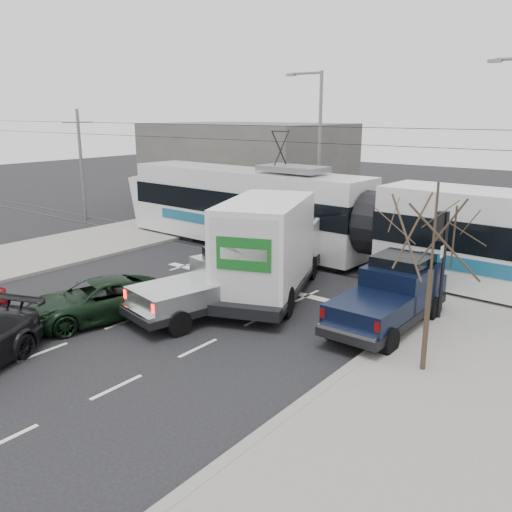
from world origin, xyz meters
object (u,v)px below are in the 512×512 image
Objects in this scene: tram at (376,225)px; navy_pickup at (392,294)px; traffic_signal at (441,242)px; street_lamp_far at (317,143)px; box_truck at (270,248)px; green_car at (97,300)px; bare_tree at (434,236)px; silver_pickup at (220,281)px.

tram reaches higher than navy_pickup.
traffic_signal is 5.89m from tram.
box_truck is at bearing -66.52° from street_lamp_far.
street_lamp_far reaches higher than navy_pickup.
box_truck reaches higher than traffic_signal.
traffic_signal reaches higher than green_car.
green_car is at bearing -84.59° from street_lamp_far.
bare_tree is at bearing -74.24° from traffic_signal.
silver_pickup is (-2.12, -7.76, -1.02)m from tram.
silver_pickup is at bearing -149.63° from traffic_signal.
navy_pickup is at bearing -22.77° from box_truck.
green_car is (-3.15, -5.53, -1.20)m from box_truck.
bare_tree is at bearing 9.89° from silver_pickup.
tram is (-4.23, 4.04, -0.64)m from traffic_signal.
street_lamp_far is at bearing 91.90° from box_truck.
bare_tree is at bearing -48.88° from street_lamp_far.
silver_pickup is 2.55m from box_truck.
street_lamp_far is (-10.66, 9.50, 2.37)m from traffic_signal.
tram reaches higher than box_truck.
box_truck is at bearing 92.59° from silver_pickup.
box_truck reaches higher than navy_pickup.
street_lamp_far is at bearing 112.48° from green_car.
green_car is at bearing -141.28° from box_truck.
street_lamp_far is at bearing 131.93° from navy_pickup.
green_car is (-9.11, -6.86, -2.07)m from traffic_signal.
street_lamp_far is at bearing 141.92° from tram.
traffic_signal is at bearing 54.05° from green_car.
box_truck is 1.65× the size of green_car.
traffic_signal is 0.45× the size of box_truck.
street_lamp_far is at bearing 138.28° from traffic_signal.
street_lamp_far reaches higher than tram.
navy_pickup is (4.98, -0.10, -0.75)m from box_truck.
silver_pickup is 0.79× the size of box_truck.
tram reaches higher than silver_pickup.
traffic_signal is (-1.13, 4.00, -1.05)m from bare_tree.
navy_pickup is at bearing 129.26° from bare_tree.
box_truck is (-5.95, -1.33, -0.87)m from traffic_signal.
street_lamp_far reaches higher than green_car.
bare_tree reaches higher than navy_pickup.
green_car is (-4.87, -10.89, -1.43)m from tram.
street_lamp_far is 1.86× the size of green_car.
street_lamp_far is at bearing 120.05° from silver_pickup.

